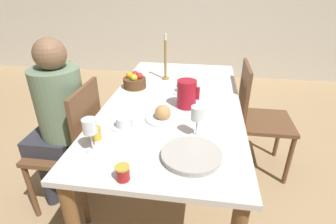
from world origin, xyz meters
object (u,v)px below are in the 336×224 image
Objects in this scene: wine_glass_water at (197,115)px; jam_jar_red at (95,133)px; fruit_bowl at (135,81)px; teacup_across at (183,89)px; serving_tray at (192,155)px; person_seated at (57,113)px; bread_plate at (163,115)px; jam_jar_amber at (123,172)px; candlestick_tall at (165,62)px; red_pitcher at (187,94)px; chair_opposite at (257,116)px; chair_person_side at (74,145)px; teacup_near_person at (124,123)px; wine_glass_juice at (90,128)px.

wine_glass_water is 0.54m from jam_jar_red.
fruit_bowl is (-0.50, 0.62, -0.08)m from wine_glass_water.
teacup_across reaches higher than serving_tray.
teacup_across is at bearing 98.53° from serving_tray.
person_seated reaches higher than bread_plate.
serving_tray is at bearing -93.45° from wine_glass_water.
candlestick_tall reaches higher than jam_jar_amber.
red_pitcher is at bearing -33.41° from fruit_bowl.
chair_opposite is 5.01× the size of red_pitcher.
jam_jar_red is at bearing -49.31° from chair_opposite.
chair_person_side is 0.90m from wine_glass_water.
wine_glass_water is at bearing -99.74° from chair_person_side.
teacup_near_person is 0.62m from teacup_across.
serving_tray is (0.80, -0.34, 0.26)m from chair_person_side.
wine_glass_juice is at bearing -137.60° from chair_person_side.
chair_opposite is at bearing 57.91° from wine_glass_water.
fruit_bowl reaches higher than bread_plate.
candlestick_tall reaches higher than chair_opposite.
wine_glass_water reaches higher than teacup_near_person.
chair_person_side is 1.41m from chair_opposite.
teacup_across is at bearing -57.31° from chair_person_side.
chair_opposite reaches higher than teacup_across.
chair_opposite is at bearing -64.99° from chair_person_side.
red_pitcher reaches higher than fruit_bowl.
jam_jar_amber is (-0.29, -0.39, -0.09)m from wine_glass_water.
bread_plate is 0.56× the size of candlestick_tall.
fruit_bowl is 0.31m from candlestick_tall.
red_pitcher is at bearing 74.43° from jam_jar_amber.
red_pitcher is 0.76m from jam_jar_amber.
jam_jar_red is at bearing 104.15° from wine_glass_juice.
teacup_near_person is 0.39× the size of candlestick_tall.
serving_tray is at bearing -26.83° from chair_opposite.
candlestick_tall reaches higher than wine_glass_juice.
bread_plate is at bearing -82.42° from candlestick_tall.
serving_tray is (-0.47, -0.94, 0.26)m from chair_opposite.
person_seated is 0.96m from serving_tray.
serving_tray is 0.52m from jam_jar_red.
wine_glass_juice is 2.60× the size of jam_jar_amber.
red_pitcher reaches higher than teacup_across.
wine_glass_juice is 1.20× the size of teacup_across.
chair_person_side is 0.60m from wine_glass_juice.
red_pitcher is 0.64× the size of serving_tray.
teacup_near_person is at bearing 176.12° from wine_glass_water.
candlestick_tall reaches higher than fruit_bowl.
jam_jar_amber is (0.12, -0.42, 0.01)m from teacup_near_person.
candlestick_tall is at bearing 123.31° from teacup_across.
teacup_across is (0.28, 0.55, 0.00)m from teacup_near_person.
chair_person_side is at bearing 134.91° from jam_jar_amber.
person_seated reaches higher than teacup_near_person.
teacup_across is at bearing 62.94° from teacup_near_person.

